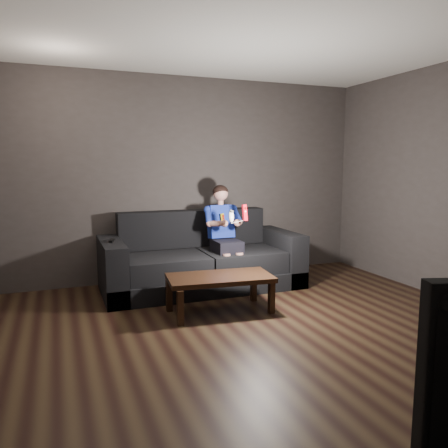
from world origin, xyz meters
name	(u,v)px	position (x,y,z in m)	size (l,w,h in m)	color
floor	(272,345)	(0.00, 0.00, 0.00)	(5.00, 5.00, 0.00)	black
back_wall	(188,179)	(0.00, 2.50, 1.35)	(5.00, 0.04, 2.70)	#3E3736
ceiling	(278,16)	(0.00, 0.00, 2.70)	(5.00, 5.00, 0.02)	white
sofa	(201,263)	(-0.01, 1.93, 0.31)	(2.45, 1.06, 0.95)	black
child	(224,226)	(0.27, 1.86, 0.78)	(0.47, 0.58, 1.15)	black
wii_remote_red	(245,213)	(0.36, 1.41, 0.99)	(0.05, 0.07, 0.19)	red
nunchuk_white	(231,216)	(0.19, 1.42, 0.96)	(0.08, 0.10, 0.16)	white
wii_remote_black	(112,241)	(-1.11, 1.84, 0.68)	(0.08, 0.16, 0.03)	black
coffee_table	(220,281)	(-0.12, 0.96, 0.34)	(1.13, 0.65, 0.39)	black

